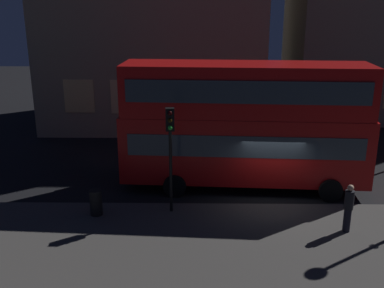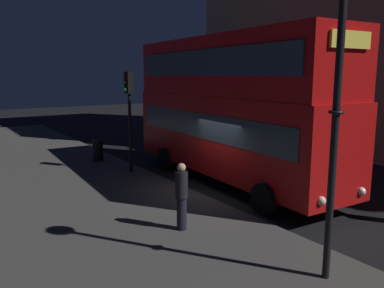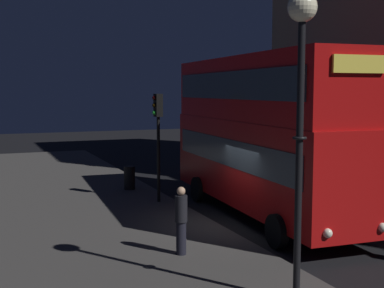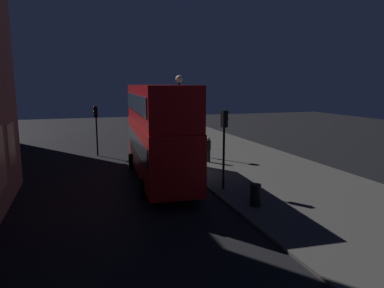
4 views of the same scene
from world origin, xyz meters
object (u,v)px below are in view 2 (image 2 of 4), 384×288
Objects in this scene: double_decker_bus at (230,103)px; litter_bin at (98,150)px; street_lamp at (341,37)px; pedestrian at (182,195)px; traffic_light_near_kerb at (129,101)px.

double_decker_bus is 10.77× the size of litter_bin.
street_lamp reaches higher than pedestrian.
street_lamp is at bearing -0.62° from litter_bin.
street_lamp is 13.32m from litter_bin.
pedestrian is at bearing -164.01° from street_lamp.
traffic_light_near_kerb is at bearing 177.29° from street_lamp.
street_lamp is (9.86, -0.47, 1.68)m from traffic_light_near_kerb.
traffic_light_near_kerb reaches higher than litter_bin.
traffic_light_near_kerb is at bearing -134.23° from double_decker_bus.
double_decker_bus reaches higher than traffic_light_near_kerb.
litter_bin is at bearing -148.87° from double_decker_bus.
litter_bin is at bearing -177.32° from traffic_light_near_kerb.
street_lamp is at bearing -21.40° from double_decker_bus.
litter_bin is at bearing 179.38° from street_lamp.
street_lamp reaches higher than double_decker_bus.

